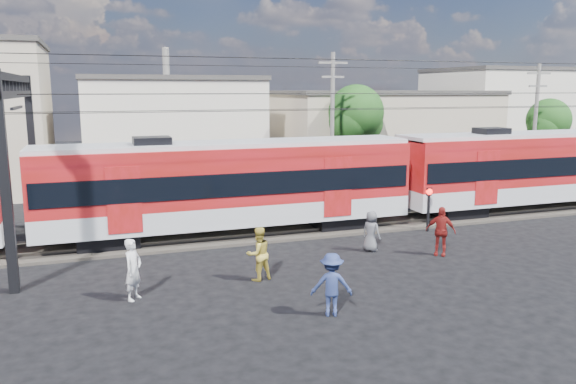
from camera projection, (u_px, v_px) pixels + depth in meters
name	position (u px, v px, depth m)	size (l,w,h in m)	color
ground	(346.00, 292.00, 17.90)	(120.00, 120.00, 0.00)	black
track_bed	(271.00, 232.00, 25.32)	(70.00, 3.40, 0.12)	#2D2823
rail_near	(276.00, 233.00, 24.60)	(70.00, 0.12, 0.12)	#59544C
rail_far	(266.00, 225.00, 25.99)	(70.00, 0.12, 0.12)	#59544C
commuter_train	(234.00, 182.00, 24.35)	(50.30, 3.08, 4.17)	black
catenary	(56.00, 122.00, 21.60)	(70.00, 9.30, 7.52)	black
building_midwest	(168.00, 127.00, 41.67)	(12.24, 12.24, 7.30)	beige
building_mideast	(379.00, 131.00, 44.15)	(16.32, 10.20, 6.30)	tan
building_east	(493.00, 114.00, 52.22)	(10.20, 10.20, 8.30)	beige
utility_pole_mid	(332.00, 121.00, 32.96)	(1.80, 0.24, 8.50)	slate
utility_pole_east	(535.00, 122.00, 36.60)	(1.80, 0.24, 8.00)	slate
tree_near	(358.00, 116.00, 36.84)	(3.82, 3.64, 6.72)	#382619
tree_far	(549.00, 123.00, 40.88)	(3.36, 3.12, 5.76)	#382619
pedestrian_a	(133.00, 269.00, 17.14)	(0.70, 0.46, 1.92)	silver
pedestrian_b	(258.00, 254.00, 18.91)	(0.89, 0.70, 1.84)	gold
pedestrian_c	(332.00, 285.00, 15.93)	(1.19, 0.68, 1.84)	navy
pedestrian_d	(441.00, 231.00, 21.77)	(1.13, 0.47, 1.93)	maroon
pedestrian_e	(371.00, 231.00, 22.34)	(0.80, 0.52, 1.63)	#515256
crossing_signal	(429.00, 201.00, 25.38)	(0.29, 0.29, 2.02)	black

